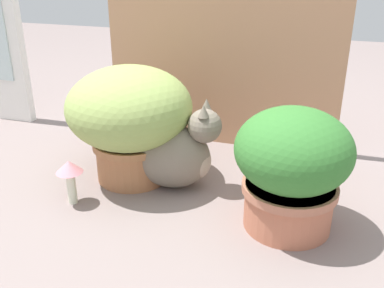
{
  "coord_description": "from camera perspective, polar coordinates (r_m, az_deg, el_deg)",
  "views": [
    {
      "loc": [
        0.43,
        -1.15,
        0.74
      ],
      "look_at": [
        0.05,
        0.06,
        0.18
      ],
      "focal_mm": 41.42,
      "sensor_mm": 36.0,
      "label": 1
    }
  ],
  "objects": [
    {
      "name": "ground_plane",
      "position": [
        1.43,
        -2.64,
        -7.34
      ],
      "size": [
        6.0,
        6.0,
        0.0
      ],
      "primitive_type": "plane",
      "color": "gray"
    },
    {
      "name": "cardboard_backdrop",
      "position": [
        1.74,
        3.88,
        13.63
      ],
      "size": [
        0.93,
        0.03,
        0.87
      ],
      "primitive_type": "cube",
      "color": "tan",
      "rests_on": "ground"
    },
    {
      "name": "grass_planter",
      "position": [
        1.49,
        -8.0,
        3.55
      ],
      "size": [
        0.42,
        0.42,
        0.4
      ],
      "color": "#AB6E47",
      "rests_on": "ground"
    },
    {
      "name": "leafy_planter",
      "position": [
        1.25,
        12.74,
        -2.77
      ],
      "size": [
        0.32,
        0.32,
        0.36
      ],
      "color": "#BA6C50",
      "rests_on": "ground"
    },
    {
      "name": "cat",
      "position": [
        1.46,
        -2.0,
        -1.19
      ],
      "size": [
        0.39,
        0.2,
        0.32
      ],
      "color": "slate",
      "rests_on": "ground"
    },
    {
      "name": "mushroom_ornament_pink",
      "position": [
        1.42,
        -15.49,
        -3.46
      ],
      "size": [
        0.08,
        0.08,
        0.15
      ],
      "color": "silver",
      "rests_on": "ground"
    }
  ]
}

